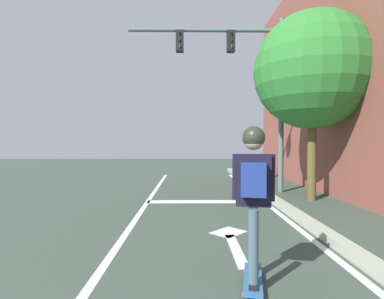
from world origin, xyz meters
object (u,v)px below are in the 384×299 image
at_px(roadside_tree, 313,71).
at_px(skateboard, 253,279).
at_px(skater, 253,182).
at_px(traffic_signal_mast, 241,69).

bearing_deg(roadside_tree, skateboard, -118.65).
bearing_deg(skater, roadside_tree, 61.40).
distance_m(skateboard, traffic_signal_mast, 7.31).
relative_size(skater, roadside_tree, 0.33).
relative_size(skater, traffic_signal_mast, 0.31).
bearing_deg(roadside_tree, skater, -118.60).
xyz_separation_m(skateboard, traffic_signal_mast, (0.95, 6.18, 3.80)).
height_order(traffic_signal_mast, roadside_tree, traffic_signal_mast).
bearing_deg(skater, traffic_signal_mast, 81.24).
relative_size(skateboard, roadside_tree, 0.17).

